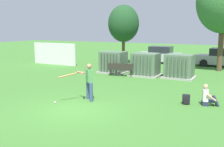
% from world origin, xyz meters
% --- Properties ---
extents(ground_plane, '(96.00, 96.00, 0.00)m').
position_xyz_m(ground_plane, '(0.00, 0.00, 0.00)').
color(ground_plane, '#3D752D').
extents(fence_panel, '(4.80, 0.12, 2.00)m').
position_xyz_m(fence_panel, '(-9.95, 10.50, 1.00)').
color(fence_panel, white).
rests_on(fence_panel, ground).
extents(transformer_west, '(2.10, 1.70, 1.62)m').
position_xyz_m(transformer_west, '(-2.91, 8.97, 0.79)').
color(transformer_west, '#9E9B93').
rests_on(transformer_west, ground).
extents(transformer_mid_west, '(2.10, 1.70, 1.62)m').
position_xyz_m(transformer_mid_west, '(-0.28, 8.88, 0.79)').
color(transformer_mid_west, '#9E9B93').
rests_on(transformer_mid_west, ground).
extents(transformer_mid_east, '(2.10, 1.70, 1.62)m').
position_xyz_m(transformer_mid_east, '(2.06, 9.14, 0.79)').
color(transformer_mid_east, '#9E9B93').
rests_on(transformer_mid_east, ground).
extents(park_bench, '(1.84, 0.77, 0.92)m').
position_xyz_m(park_bench, '(-1.77, 7.92, 0.54)').
color(park_bench, '#2D2823').
rests_on(park_bench, ground).
extents(batter, '(1.22, 1.40, 1.74)m').
position_xyz_m(batter, '(-0.30, 1.51, 0.98)').
color(batter, '#384C75').
rests_on(batter, ground).
extents(sports_ball, '(0.09, 0.09, 0.09)m').
position_xyz_m(sports_ball, '(-1.38, 0.40, 0.04)').
color(sports_ball, white).
rests_on(sports_ball, ground).
extents(seated_spectator, '(0.79, 0.65, 0.96)m').
position_xyz_m(seated_spectator, '(4.75, 3.29, 0.38)').
color(seated_spectator, '#282D4C').
rests_on(seated_spectator, ground).
extents(backpack, '(0.37, 0.33, 0.44)m').
position_xyz_m(backpack, '(3.89, 3.05, 0.21)').
color(backpack, black).
rests_on(backpack, ground).
extents(tree_left, '(2.87, 2.87, 5.49)m').
position_xyz_m(tree_left, '(-4.40, 13.83, 3.77)').
color(tree_left, brown).
rests_on(tree_left, ground).
extents(tree_center_left, '(4.09, 4.09, 7.81)m').
position_xyz_m(tree_center_left, '(4.13, 13.65, 5.36)').
color(tree_center_left, brown).
rests_on(tree_center_left, ground).
extents(parked_car_leftmost, '(4.27, 2.05, 1.62)m').
position_xyz_m(parked_car_leftmost, '(-1.65, 16.34, 0.75)').
color(parked_car_leftmost, '#B2B2B7').
rests_on(parked_car_leftmost, ground).
extents(parked_car_left_of_center, '(4.25, 2.02, 1.62)m').
position_xyz_m(parked_car_left_of_center, '(3.99, 16.43, 0.75)').
color(parked_car_left_of_center, '#B2B2B7').
rests_on(parked_car_left_of_center, ground).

